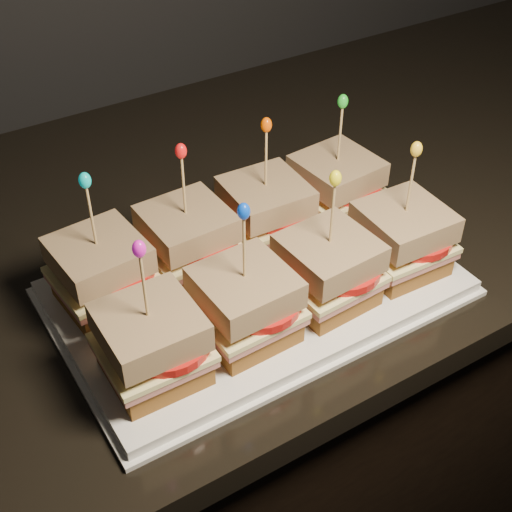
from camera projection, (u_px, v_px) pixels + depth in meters
cabinet at (206, 447)px, 1.21m from camera, size 2.27×0.66×0.89m
granite_slab at (190, 229)px, 0.92m from camera, size 2.31×0.70×0.03m
platter at (256, 288)px, 0.79m from camera, size 0.42×0.26×0.02m
platter_rim at (256, 292)px, 0.79m from camera, size 0.43×0.27×0.01m
sandwich_0_bread_bot at (105, 291)px, 0.75m from camera, size 0.09×0.09×0.02m
sandwich_0_ham at (103, 280)px, 0.74m from camera, size 0.10×0.10×0.01m
sandwich_0_cheese at (102, 275)px, 0.74m from camera, size 0.10×0.10×0.01m
sandwich_0_tomato at (114, 269)px, 0.73m from camera, size 0.09×0.09×0.01m
sandwich_0_bread_top at (98, 255)px, 0.72m from camera, size 0.09×0.09×0.03m
sandwich_0_pick at (92, 219)px, 0.69m from camera, size 0.00×0.00×0.09m
sandwich_0_frill at (85, 180)px, 0.66m from camera, size 0.01×0.01×0.02m
sandwich_1_bread_bot at (189, 259)px, 0.79m from camera, size 0.09×0.09×0.02m
sandwich_1_ham at (188, 248)px, 0.78m from camera, size 0.10×0.09×0.01m
sandwich_1_cheese at (188, 243)px, 0.78m from camera, size 0.10×0.09×0.01m
sandwich_1_tomato at (200, 237)px, 0.77m from camera, size 0.09×0.09×0.01m
sandwich_1_bread_top at (187, 224)px, 0.76m from camera, size 0.09×0.09×0.03m
sandwich_1_pick at (184, 189)px, 0.73m from camera, size 0.00×0.00×0.09m
sandwich_1_frill at (181, 151)px, 0.70m from camera, size 0.01×0.01×0.02m
sandwich_2_bread_bot at (265, 231)px, 0.83m from camera, size 0.09×0.09×0.02m
sandwich_2_ham at (265, 220)px, 0.82m from camera, size 0.10×0.09×0.01m
sandwich_2_cheese at (265, 215)px, 0.82m from camera, size 0.10×0.10×0.01m
sandwich_2_tomato at (277, 209)px, 0.82m from camera, size 0.09×0.09×0.01m
sandwich_2_bread_top at (266, 196)px, 0.80m from camera, size 0.09×0.09×0.03m
sandwich_2_pick at (266, 162)px, 0.77m from camera, size 0.00×0.00×0.09m
sandwich_2_frill at (266, 125)px, 0.75m from camera, size 0.01×0.01×0.02m
sandwich_3_bread_bot at (334, 205)px, 0.88m from camera, size 0.09×0.09×0.02m
sandwich_3_ham at (335, 194)px, 0.87m from camera, size 0.10×0.10×0.01m
sandwich_3_cheese at (335, 189)px, 0.86m from camera, size 0.10×0.10×0.01m
sandwich_3_tomato at (347, 183)px, 0.86m from camera, size 0.09×0.09×0.01m
sandwich_3_bread_top at (337, 170)px, 0.84m from camera, size 0.09×0.09×0.03m
sandwich_3_pick at (340, 137)px, 0.82m from camera, size 0.00×0.00×0.09m
sandwich_3_frill at (343, 101)px, 0.79m from camera, size 0.01×0.01×0.02m
sandwich_4_bread_bot at (154, 364)px, 0.67m from camera, size 0.09×0.09×0.02m
sandwich_4_ham at (153, 352)px, 0.66m from camera, size 0.09×0.09×0.01m
sandwich_4_cheese at (152, 347)px, 0.66m from camera, size 0.10×0.09×0.01m
sandwich_4_tomato at (166, 341)px, 0.65m from camera, size 0.09×0.09×0.01m
sandwich_4_bread_top at (149, 327)px, 0.64m from camera, size 0.09×0.09×0.03m
sandwich_4_pick at (144, 290)px, 0.61m from camera, size 0.00×0.00×0.09m
sandwich_4_frill at (139, 249)px, 0.58m from camera, size 0.01×0.01×0.02m
sandwich_5_bread_bot at (245, 324)px, 0.71m from camera, size 0.09×0.09×0.02m
sandwich_5_ham at (245, 313)px, 0.70m from camera, size 0.10×0.09×0.01m
sandwich_5_cheese at (245, 308)px, 0.70m from camera, size 0.10×0.10×0.01m
sandwich_5_tomato at (259, 301)px, 0.70m from camera, size 0.09×0.09×0.01m
sandwich_5_bread_top at (245, 287)px, 0.68m from camera, size 0.09×0.09×0.03m
sandwich_5_pick at (244, 251)px, 0.65m from camera, size 0.00×0.00×0.09m
sandwich_5_frill at (244, 211)px, 0.63m from camera, size 0.01×0.01×0.02m
sandwich_6_bread_bot at (326, 289)px, 0.75m from camera, size 0.09×0.09×0.02m
sandwich_6_ham at (327, 278)px, 0.74m from camera, size 0.10×0.10×0.01m
sandwich_6_cheese at (327, 273)px, 0.74m from camera, size 0.10×0.10×0.01m
sandwich_6_tomato at (341, 266)px, 0.74m from camera, size 0.09×0.09×0.01m
sandwich_6_bread_top at (329, 253)px, 0.72m from camera, size 0.09×0.09×0.03m
sandwich_6_pick at (332, 217)px, 0.70m from camera, size 0.00×0.00×0.09m
sandwich_6_frill at (335, 178)px, 0.67m from camera, size 0.01×0.01×0.02m
sandwich_7_bread_bot at (399, 257)px, 0.80m from camera, size 0.09×0.09×0.02m
sandwich_7_ham at (401, 246)px, 0.79m from camera, size 0.10×0.09×0.01m
sandwich_7_cheese at (401, 241)px, 0.78m from camera, size 0.10×0.10×0.01m
sandwich_7_tomato at (414, 235)px, 0.78m from camera, size 0.09×0.09×0.01m
sandwich_7_bread_top at (405, 222)px, 0.76m from camera, size 0.09×0.09×0.03m
sandwich_7_pick at (410, 187)px, 0.74m from camera, size 0.00×0.00×0.09m
sandwich_7_frill at (416, 149)px, 0.71m from camera, size 0.01×0.01×0.02m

